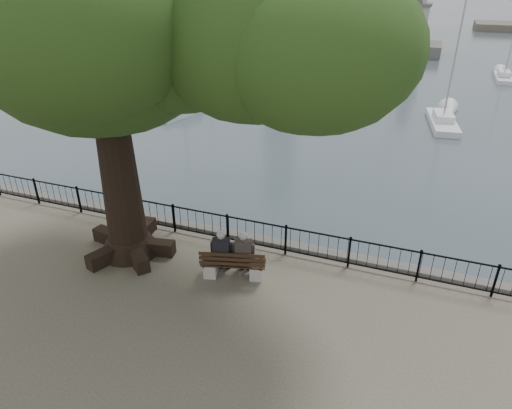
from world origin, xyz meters
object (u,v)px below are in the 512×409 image
at_px(person_right, 244,255).
at_px(tree, 133,14).
at_px(bench, 233,267).
at_px(lion_monument, 415,34).
at_px(person_left, 223,254).

relative_size(person_right, tree, 0.12).
relative_size(bench, lion_monument, 0.22).
height_order(person_right, tree, tree).
xyz_separation_m(person_left, tree, (-2.32, 0.27, 6.38)).
relative_size(bench, tree, 0.15).
height_order(person_left, tree, tree).
xyz_separation_m(bench, person_right, (0.27, 0.19, 0.38)).
distance_m(person_left, tree, 6.79).
distance_m(person_left, lion_monument, 49.17).
xyz_separation_m(bench, lion_monument, (2.07, 49.13, 0.96)).
bearing_deg(tree, lion_monument, 84.47).
bearing_deg(lion_monument, bench, -92.42).
relative_size(tree, lion_monument, 1.45).
bearing_deg(person_right, lion_monument, 87.89).
distance_m(tree, lion_monument, 49.42).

